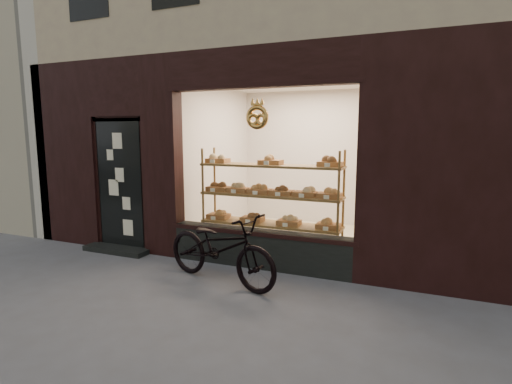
% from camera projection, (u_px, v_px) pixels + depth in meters
% --- Properties ---
extents(ground, '(90.00, 90.00, 0.00)m').
position_uv_depth(ground, '(141.00, 325.00, 4.07)').
color(ground, slate).
extents(display_shelf, '(2.20, 0.45, 1.70)m').
position_uv_depth(display_shelf, '(270.00, 205.00, 6.09)').
color(display_shelf, brown).
rests_on(display_shelf, ground).
extents(bicycle, '(1.88, 1.05, 0.94)m').
position_uv_depth(bicycle, '(220.00, 248.00, 5.16)').
color(bicycle, black).
rests_on(bicycle, ground).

